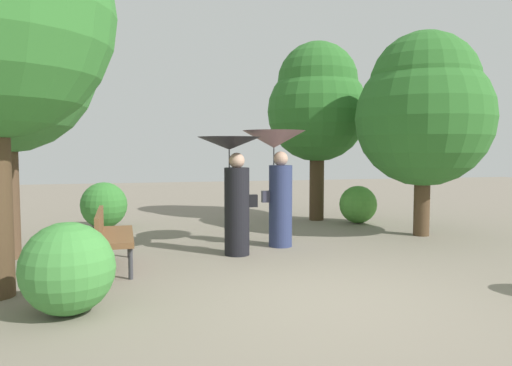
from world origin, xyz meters
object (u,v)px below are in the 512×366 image
object	(u,v)px
park_bench	(111,233)
tree_near_right	(424,108)
tree_mid_right	(317,103)
person_left	(233,179)
person_right	(277,166)

from	to	relation	value
park_bench	tree_near_right	distance (m)	6.30
tree_near_right	tree_mid_right	size ratio (longest dim) A/B	0.94
person_left	park_bench	world-z (taller)	person_left
person_right	tree_near_right	world-z (taller)	tree_near_right
person_right	tree_mid_right	bearing A→B (deg)	-29.33
person_right	tree_mid_right	distance (m)	3.66
park_bench	tree_near_right	bearing A→B (deg)	-78.91
person_left	park_bench	bearing A→B (deg)	107.40
park_bench	tree_mid_right	bearing A→B (deg)	-51.88
person_left	person_right	world-z (taller)	person_right
person_left	park_bench	size ratio (longest dim) A/B	1.26
park_bench	person_right	bearing A→B (deg)	-72.29
tree_near_right	tree_mid_right	xyz separation A→B (m)	(-1.25, 2.49, 0.31)
person_right	park_bench	bearing A→B (deg)	112.85
person_right	tree_mid_right	size ratio (longest dim) A/B	0.48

